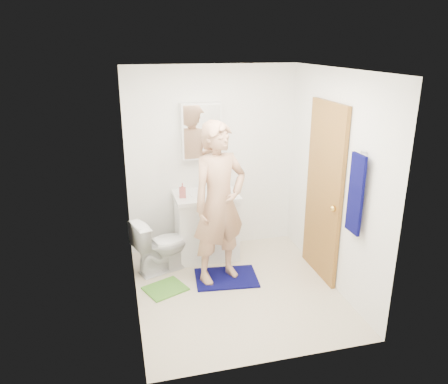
# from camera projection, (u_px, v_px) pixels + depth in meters

# --- Properties ---
(floor) EXTENTS (2.20, 2.40, 0.02)m
(floor) POSITION_uv_depth(u_px,v_px,m) (237.00, 290.00, 4.93)
(floor) COLOR beige
(floor) RESTS_ON ground
(ceiling) EXTENTS (2.20, 2.40, 0.02)m
(ceiling) POSITION_uv_depth(u_px,v_px,m) (239.00, 68.00, 4.14)
(ceiling) COLOR white
(ceiling) RESTS_ON ground
(wall_back) EXTENTS (2.20, 0.02, 2.40)m
(wall_back) POSITION_uv_depth(u_px,v_px,m) (212.00, 160.00, 5.64)
(wall_back) COLOR white
(wall_back) RESTS_ON ground
(wall_front) EXTENTS (2.20, 0.02, 2.40)m
(wall_front) POSITION_uv_depth(u_px,v_px,m) (280.00, 237.00, 3.42)
(wall_front) COLOR white
(wall_front) RESTS_ON ground
(wall_left) EXTENTS (0.02, 2.40, 2.40)m
(wall_left) POSITION_uv_depth(u_px,v_px,m) (129.00, 198.00, 4.27)
(wall_left) COLOR white
(wall_left) RESTS_ON ground
(wall_right) EXTENTS (0.02, 2.40, 2.40)m
(wall_right) POSITION_uv_depth(u_px,v_px,m) (335.00, 181.00, 4.79)
(wall_right) COLOR white
(wall_right) RESTS_ON ground
(vanity_cabinet) EXTENTS (0.75, 0.55, 0.80)m
(vanity_cabinet) POSITION_uv_depth(u_px,v_px,m) (206.00, 227.00, 5.60)
(vanity_cabinet) COLOR white
(vanity_cabinet) RESTS_ON floor
(countertop) EXTENTS (0.79, 0.59, 0.05)m
(countertop) POSITION_uv_depth(u_px,v_px,m) (206.00, 196.00, 5.46)
(countertop) COLOR white
(countertop) RESTS_ON vanity_cabinet
(sink_basin) EXTENTS (0.40, 0.40, 0.03)m
(sink_basin) POSITION_uv_depth(u_px,v_px,m) (206.00, 195.00, 5.45)
(sink_basin) COLOR white
(sink_basin) RESTS_ON countertop
(faucet) EXTENTS (0.03, 0.03, 0.12)m
(faucet) POSITION_uv_depth(u_px,v_px,m) (203.00, 185.00, 5.60)
(faucet) COLOR silver
(faucet) RESTS_ON countertop
(medicine_cabinet) EXTENTS (0.50, 0.12, 0.70)m
(medicine_cabinet) POSITION_uv_depth(u_px,v_px,m) (201.00, 131.00, 5.41)
(medicine_cabinet) COLOR white
(medicine_cabinet) RESTS_ON wall_back
(mirror_panel) EXTENTS (0.46, 0.01, 0.66)m
(mirror_panel) POSITION_uv_depth(u_px,v_px,m) (202.00, 132.00, 5.35)
(mirror_panel) COLOR white
(mirror_panel) RESTS_ON wall_back
(door) EXTENTS (0.05, 0.80, 2.05)m
(door) POSITION_uv_depth(u_px,v_px,m) (324.00, 192.00, 4.97)
(door) COLOR #A7712E
(door) RESTS_ON ground
(door_knob) EXTENTS (0.07, 0.07, 0.07)m
(door_knob) POSITION_uv_depth(u_px,v_px,m) (333.00, 209.00, 4.69)
(door_knob) COLOR gold
(door_knob) RESTS_ON door
(towel) EXTENTS (0.03, 0.24, 0.80)m
(towel) POSITION_uv_depth(u_px,v_px,m) (356.00, 194.00, 4.23)
(towel) COLOR #070747
(towel) RESTS_ON wall_right
(towel_hook) EXTENTS (0.06, 0.02, 0.02)m
(towel_hook) POSITION_uv_depth(u_px,v_px,m) (364.00, 152.00, 4.10)
(towel_hook) COLOR silver
(towel_hook) RESTS_ON wall_right
(toilet) EXTENTS (0.75, 0.57, 0.68)m
(toilet) POSITION_uv_depth(u_px,v_px,m) (161.00, 245.00, 5.24)
(toilet) COLOR white
(toilet) RESTS_ON floor
(bath_mat) EXTENTS (0.77, 0.59, 0.02)m
(bath_mat) POSITION_uv_depth(u_px,v_px,m) (226.00, 278.00, 5.15)
(bath_mat) COLOR #070747
(bath_mat) RESTS_ON floor
(green_rug) EXTENTS (0.54, 0.50, 0.02)m
(green_rug) POSITION_uv_depth(u_px,v_px,m) (165.00, 289.00, 4.93)
(green_rug) COLOR #4F9331
(green_rug) RESTS_ON floor
(soap_dispenser) EXTENTS (0.09, 0.09, 0.18)m
(soap_dispenser) POSITION_uv_depth(u_px,v_px,m) (183.00, 190.00, 5.30)
(soap_dispenser) COLOR #BA5B56
(soap_dispenser) RESTS_ON countertop
(toothbrush_cup) EXTENTS (0.15, 0.15, 0.09)m
(toothbrush_cup) POSITION_uv_depth(u_px,v_px,m) (217.00, 186.00, 5.59)
(toothbrush_cup) COLOR #763C85
(toothbrush_cup) RESTS_ON countertop
(man) EXTENTS (0.79, 0.65, 1.85)m
(man) POSITION_uv_depth(u_px,v_px,m) (219.00, 204.00, 4.85)
(man) COLOR tan
(man) RESTS_ON bath_mat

